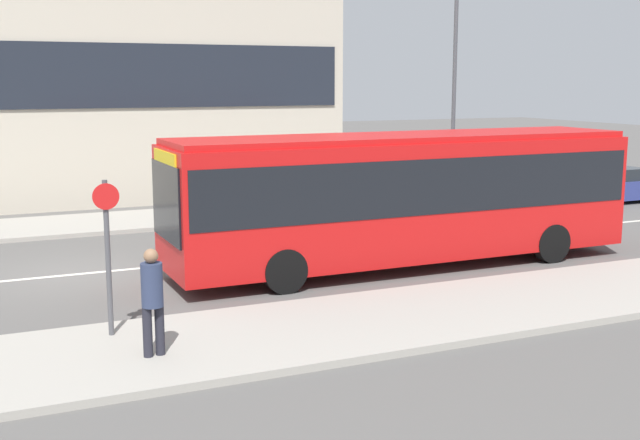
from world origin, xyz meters
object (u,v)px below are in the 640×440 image
Objects in this scene: city_bus at (403,191)px; parked_car_1 at (610,185)px; street_lamp at (455,63)px; bus_stop_sign at (108,246)px; parked_car_0 at (505,194)px; pedestrian_near_stop at (152,295)px.

parked_car_1 is at bearing 20.37° from city_bus.
bus_stop_sign is at bearing -142.89° from street_lamp.
street_lamp is (13.74, 10.39, 3.31)m from bus_stop_sign.
parked_car_1 is at bearing -15.49° from street_lamp.
parked_car_1 is at bearing 2.06° from parked_car_0.
pedestrian_near_stop reaches higher than parked_car_0.
parked_car_1 is 0.53× the size of street_lamp.
street_lamp is at bearing -145.42° from pedestrian_near_stop.
parked_car_0 is at bearing -177.94° from parked_car_1.
bus_stop_sign is at bearing -163.63° from city_bus.
parked_car_0 is 4.84m from street_lamp.
bus_stop_sign is 0.33× the size of street_lamp.
street_lamp is at bearing 37.11° from bus_stop_sign.
parked_car_1 is 21.47m from bus_stop_sign.
bus_stop_sign is (-0.43, 1.34, 0.58)m from pedestrian_near_stop.
bus_stop_sign is (-19.57, -8.78, 1.08)m from parked_car_1.
pedestrian_near_stop reaches higher than parked_car_1.
bus_stop_sign reaches higher than pedestrian_near_stop.
parked_car_1 is at bearing -158.96° from pedestrian_near_stop.
pedestrian_near_stop is at bearing -138.60° from street_lamp.
parked_car_0 is at bearing -61.46° from street_lamp.
city_bus is at bearing 21.64° from bus_stop_sign.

